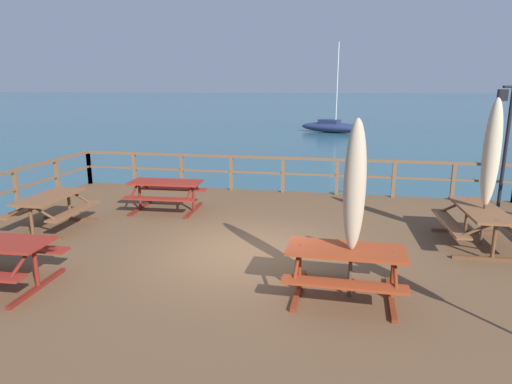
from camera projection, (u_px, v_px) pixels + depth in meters
The scene contains 11 objects.
ground_plane at pixel (249, 291), 8.80m from camera, with size 600.00×600.00×0.00m, color #2D5B6B.
wooden_deck at pixel (248, 271), 8.70m from camera, with size 13.14×10.34×0.86m, color brown.
railing_waterside_far at pixel (283, 168), 13.22m from camera, with size 12.94×0.10×1.09m.
picnic_table_mid_right at pixel (345, 262), 6.63m from camera, with size 1.79×1.44×0.78m.
picnic_table_front_right at pixel (480, 219), 8.79m from camera, with size 1.48×2.04×0.78m.
picnic_table_front_left at pixel (166, 189), 11.32m from camera, with size 1.87×1.49×0.78m.
picnic_table_back_left at pixel (51, 205), 9.84m from camera, with size 1.43×1.74×0.78m.
patio_umbrella_tall_back_right at pixel (355, 187), 6.34m from camera, with size 0.32×0.32×2.70m.
patio_umbrella_short_mid at pixel (492, 154), 8.50m from camera, with size 0.32×0.32×2.93m.
lamp_post_hooked at pixel (505, 128), 11.17m from camera, with size 0.51×0.56×3.20m.
sailboat_distant at pixel (332, 127), 39.34m from camera, with size 6.20×3.78×7.72m.
Camera 1 is at (1.70, -7.92, 3.97)m, focal length 30.95 mm.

